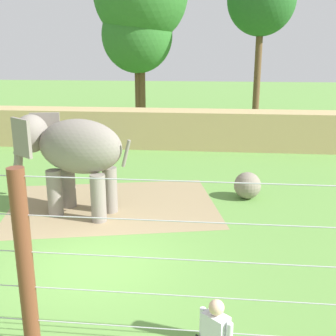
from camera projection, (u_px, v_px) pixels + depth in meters
name	position (u px, v px, depth m)	size (l,w,h in m)	color
ground_plane	(95.00, 264.00, 10.11)	(120.00, 120.00, 0.00)	#609342
dirt_patch	(113.00, 205.00, 13.91)	(6.67, 4.75, 0.01)	#937F5B
embankment_wall	(160.00, 129.00, 22.01)	(36.00, 1.80, 1.94)	tan
elephant	(71.00, 150.00, 12.76)	(4.06, 2.08, 3.05)	gray
enrichment_ball	(247.00, 185.00, 14.43)	(0.93, 0.93, 0.93)	gray
cable_fence	(35.00, 264.00, 6.76)	(12.00, 0.27, 3.25)	brown
water_tub	(98.00, 151.00, 20.58)	(1.10, 1.10, 0.35)	slate
tree_left_of_centre	(262.00, 0.00, 26.33)	(4.31, 4.31, 10.28)	brown
tree_right_of_centre	(137.00, 36.00, 27.83)	(4.70, 4.70, 8.33)	brown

